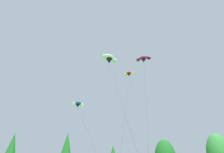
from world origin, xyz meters
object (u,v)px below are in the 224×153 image
parafoil_kite_high_red_yellow (129,74)px  parafoil_kite_mid_white (109,59)px  parafoil_kite_low_magenta (144,59)px  parafoil_kite_far_blue_white (78,105)px

parafoil_kite_high_red_yellow → parafoil_kite_mid_white: 9.77m
parafoil_kite_high_red_yellow → parafoil_kite_low_magenta: (1.53, -7.59, -0.99)m
parafoil_kite_high_red_yellow → parafoil_kite_far_blue_white: 14.16m
parafoil_kite_high_red_yellow → parafoil_kite_mid_white: parafoil_kite_high_red_yellow is taller
parafoil_kite_far_blue_white → parafoil_kite_high_red_yellow: bearing=17.5°
parafoil_kite_mid_white → parafoil_kite_low_magenta: 6.64m
parafoil_kite_mid_white → parafoil_kite_high_red_yellow: bearing=58.4°
parafoil_kite_low_magenta → parafoil_kite_high_red_yellow: bearing=101.4°
parafoil_kite_high_red_yellow → parafoil_kite_low_magenta: parafoil_kite_high_red_yellow is taller
parafoil_kite_high_red_yellow → parafoil_kite_mid_white: size_ratio=1.09×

